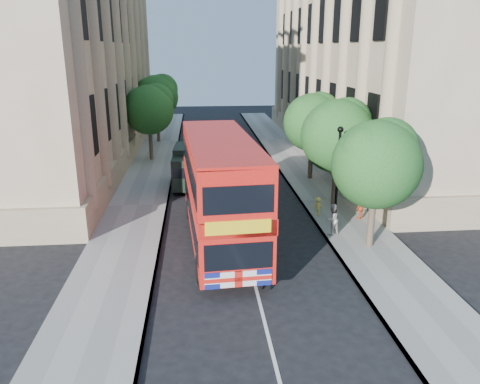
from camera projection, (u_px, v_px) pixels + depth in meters
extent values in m
plane|color=black|center=(255.00, 283.00, 18.70)|extent=(120.00, 120.00, 0.00)
cube|color=gray|center=(328.00, 200.00, 28.70)|extent=(3.50, 80.00, 0.12)
cube|color=gray|center=(138.00, 206.00, 27.70)|extent=(3.50, 80.00, 0.12)
cube|color=tan|center=(381.00, 48.00, 40.09)|extent=(12.00, 38.00, 18.00)
cube|color=tan|center=(50.00, 48.00, 37.68)|extent=(12.00, 38.00, 18.00)
cylinder|color=#473828|center=(371.00, 219.00, 21.64)|extent=(0.32, 0.32, 2.86)
sphere|color=#1B5122|center=(376.00, 165.00, 20.87)|extent=(4.00, 4.00, 4.00)
sphere|color=#1B5122|center=(387.00, 148.00, 21.12)|extent=(2.80, 2.80, 2.80)
sphere|color=#1B5122|center=(369.00, 155.00, 20.39)|extent=(2.60, 2.60, 2.60)
cylinder|color=#473828|center=(335.00, 182.00, 27.33)|extent=(0.32, 0.32, 2.99)
sphere|color=#1B5122|center=(338.00, 136.00, 26.53)|extent=(4.20, 4.20, 4.20)
sphere|color=#1B5122|center=(347.00, 123.00, 26.76)|extent=(2.94, 2.94, 2.94)
sphere|color=#1B5122|center=(331.00, 128.00, 26.04)|extent=(2.73, 2.73, 2.73)
cylinder|color=#473828|center=(311.00, 160.00, 33.05)|extent=(0.32, 0.32, 2.90)
sphere|color=#1B5122|center=(312.00, 122.00, 32.27)|extent=(4.00, 4.00, 4.00)
sphere|color=#1B5122|center=(320.00, 112.00, 32.51)|extent=(2.80, 2.80, 2.80)
sphere|color=#1B5122|center=(307.00, 116.00, 31.79)|extent=(2.60, 2.60, 2.60)
cylinder|color=#473828|center=(151.00, 143.00, 38.67)|extent=(0.32, 0.32, 2.99)
sphere|color=#1B5122|center=(149.00, 110.00, 37.87)|extent=(4.00, 4.00, 4.00)
sphere|color=#1B5122|center=(156.00, 101.00, 38.10)|extent=(2.80, 2.80, 2.80)
sphere|color=#1B5122|center=(142.00, 104.00, 37.38)|extent=(2.60, 2.60, 2.60)
cylinder|color=#473828|center=(158.00, 126.00, 46.26)|extent=(0.32, 0.32, 3.17)
sphere|color=#1B5122|center=(157.00, 97.00, 45.41)|extent=(4.20, 4.20, 4.20)
sphere|color=#1B5122|center=(163.00, 89.00, 45.63)|extent=(2.94, 2.94, 2.94)
sphere|color=#1B5122|center=(151.00, 91.00, 44.91)|extent=(2.73, 2.73, 2.73)
cylinder|color=black|center=(335.00, 219.00, 24.74)|extent=(0.30, 0.30, 0.50)
cylinder|color=black|center=(337.00, 178.00, 24.08)|extent=(0.14, 0.14, 5.00)
sphere|color=black|center=(340.00, 129.00, 23.34)|extent=(0.32, 0.32, 0.32)
cube|color=red|center=(220.00, 188.00, 21.80)|extent=(3.57, 11.00, 4.51)
cube|color=black|center=(221.00, 208.00, 22.10)|extent=(3.59, 10.33, 1.03)
cube|color=black|center=(220.00, 164.00, 21.46)|extent=(3.59, 10.33, 1.03)
cube|color=yellow|center=(238.00, 227.00, 16.65)|extent=(2.40, 0.24, 0.51)
cylinder|color=black|center=(200.00, 269.00, 18.65)|extent=(0.40, 1.16, 1.14)
cylinder|color=black|center=(264.00, 265.00, 19.04)|extent=(0.40, 1.16, 1.14)
cylinder|color=black|center=(190.00, 209.00, 25.65)|extent=(0.40, 1.16, 1.14)
cylinder|color=black|center=(236.00, 206.00, 26.03)|extent=(0.40, 1.16, 1.14)
cube|color=black|center=(187.00, 174.00, 30.00)|extent=(2.00, 1.81, 2.02)
cube|color=black|center=(187.00, 173.00, 29.15)|extent=(1.73, 0.17, 0.67)
cube|color=black|center=(189.00, 163.00, 31.96)|extent=(2.05, 3.16, 2.41)
cube|color=black|center=(189.00, 181.00, 31.75)|extent=(1.93, 4.69, 0.24)
cylinder|color=black|center=(174.00, 188.00, 30.14)|extent=(0.24, 0.78, 0.77)
cylinder|color=black|center=(201.00, 187.00, 30.22)|extent=(0.24, 0.78, 0.77)
cylinder|color=black|center=(178.00, 175.00, 33.17)|extent=(0.24, 0.78, 0.77)
cylinder|color=black|center=(203.00, 175.00, 33.25)|extent=(0.24, 0.78, 0.77)
imported|color=black|center=(266.00, 267.00, 18.04)|extent=(0.69, 0.46, 1.87)
imported|color=beige|center=(332.00, 219.00, 23.12)|extent=(0.96, 0.89, 1.57)
imported|color=#E95C29|center=(361.00, 209.00, 25.27)|extent=(0.73, 0.59, 1.16)
imported|color=#F2E052|center=(318.00, 206.00, 25.81)|extent=(0.77, 0.58, 1.05)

